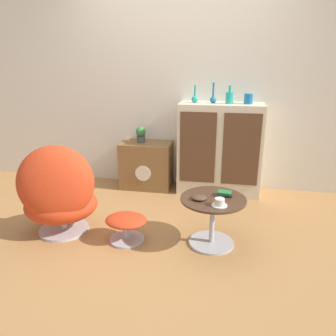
% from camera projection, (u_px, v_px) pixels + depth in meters
% --- Properties ---
extents(ground_plane, '(12.00, 12.00, 0.00)m').
position_uv_depth(ground_plane, '(157.00, 236.00, 3.05)').
color(ground_plane, '#A87542').
extents(wall_back, '(6.40, 0.06, 2.60)m').
position_uv_depth(wall_back, '(181.00, 82.00, 3.96)').
color(wall_back, silver).
rests_on(wall_back, ground_plane).
extents(sideboard, '(0.97, 0.40, 1.08)m').
position_uv_depth(sideboard, '(219.00, 149.00, 3.90)').
color(sideboard, beige).
rests_on(sideboard, ground_plane).
extents(tv_console, '(0.63, 0.40, 0.58)m').
position_uv_depth(tv_console, '(147.00, 165.00, 4.14)').
color(tv_console, brown).
rests_on(tv_console, ground_plane).
extents(egg_chair, '(0.82, 0.79, 0.89)m').
position_uv_depth(egg_chair, '(59.00, 195.00, 2.96)').
color(egg_chair, '#B7B7BC').
rests_on(egg_chair, ground_plane).
extents(ottoman, '(0.38, 0.32, 0.25)m').
position_uv_depth(ottoman, '(126.00, 223.00, 2.92)').
color(ottoman, '#B7B7BC').
rests_on(ottoman, ground_plane).
extents(coffee_table, '(0.56, 0.56, 0.44)m').
position_uv_depth(coffee_table, '(212.00, 215.00, 2.84)').
color(coffee_table, '#B7B7BC').
rests_on(coffee_table, ground_plane).
extents(vase_leftmost, '(0.08, 0.08, 0.20)m').
position_uv_depth(vase_leftmost, '(195.00, 98.00, 3.77)').
color(vase_leftmost, teal).
rests_on(vase_leftmost, sideboard).
extents(vase_inner_left, '(0.07, 0.07, 0.23)m').
position_uv_depth(vase_inner_left, '(213.00, 98.00, 3.73)').
color(vase_inner_left, '#196699').
rests_on(vase_inner_left, sideboard).
extents(vase_inner_right, '(0.09, 0.09, 0.20)m').
position_uv_depth(vase_inner_right, '(230.00, 97.00, 3.70)').
color(vase_inner_right, teal).
rests_on(vase_inner_right, sideboard).
extents(vase_rightmost, '(0.10, 0.10, 0.11)m').
position_uv_depth(vase_rightmost, '(248.00, 99.00, 3.67)').
color(vase_rightmost, '#196699').
rests_on(vase_rightmost, sideboard).
extents(potted_plant, '(0.12, 0.12, 0.19)m').
position_uv_depth(potted_plant, '(141.00, 134.00, 4.02)').
color(potted_plant, '#4C4C51').
rests_on(potted_plant, tv_console).
extents(teacup, '(0.13, 0.13, 0.06)m').
position_uv_depth(teacup, '(220.00, 203.00, 2.64)').
color(teacup, silver).
rests_on(teacup, coffee_table).
extents(book_stack, '(0.12, 0.10, 0.04)m').
position_uv_depth(book_stack, '(225.00, 194.00, 2.82)').
color(book_stack, black).
rests_on(book_stack, coffee_table).
extents(bowl, '(0.12, 0.12, 0.04)m').
position_uv_depth(bowl, '(199.00, 197.00, 2.75)').
color(bowl, '#4C3828').
rests_on(bowl, coffee_table).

